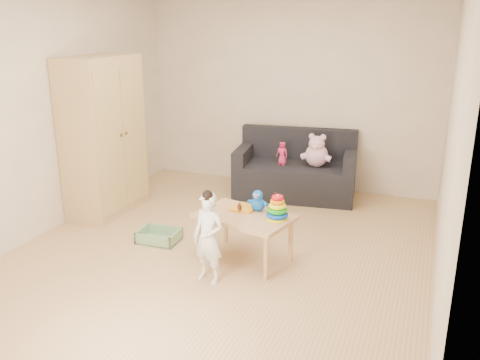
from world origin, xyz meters
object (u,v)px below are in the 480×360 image
at_px(play_table, 244,237).
at_px(toddler, 208,239).
at_px(wardrobe, 104,137).
at_px(sofa, 295,180).

height_order(play_table, toddler, toddler).
xyz_separation_m(wardrobe, toddler, (1.86, -1.16, -0.52)).
xyz_separation_m(sofa, toddler, (-0.11, -2.48, 0.19)).
height_order(wardrobe, sofa, wardrobe).
relative_size(sofa, toddler, 1.91).
xyz_separation_m(sofa, play_table, (0.04, -1.98, 0.02)).
distance_m(wardrobe, toddler, 2.25).
bearing_deg(sofa, wardrobe, -153.46).
relative_size(wardrobe, play_table, 2.09).
bearing_deg(play_table, wardrobe, 162.01).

